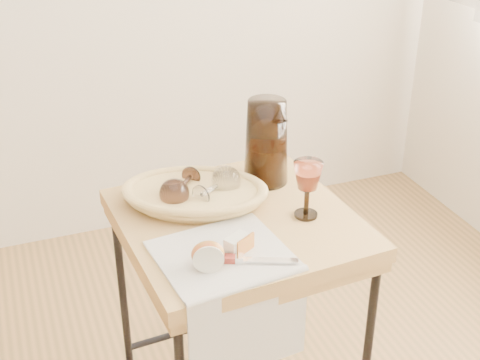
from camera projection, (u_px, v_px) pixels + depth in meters
name	position (u px, v px, depth m)	size (l,w,h in m)	color
side_table	(238.00, 328.00, 1.93)	(0.59, 0.59, 0.75)	brown
tea_towel	(223.00, 255.00, 1.59)	(0.30, 0.27, 0.01)	silver
bread_basket	(195.00, 195.00, 1.80)	(0.35, 0.24, 0.05)	#A68252
goblet_lying_a	(182.00, 186.00, 1.79)	(0.13, 0.08, 0.08)	#50352A
goblet_lying_b	(215.00, 186.00, 1.79)	(0.13, 0.08, 0.08)	white
pitcher	(266.00, 142.00, 1.87)	(0.17, 0.25, 0.29)	black
wine_goblet	(307.00, 189.00, 1.72)	(0.08, 0.08, 0.16)	white
apple_half	(208.00, 254.00, 1.53)	(0.08, 0.04, 0.07)	red
apple_wedge	(237.00, 244.00, 1.59)	(0.06, 0.03, 0.04)	silver
table_knife	(243.00, 258.00, 1.56)	(0.23, 0.02, 0.02)	silver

